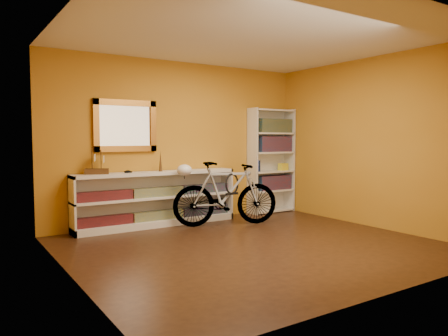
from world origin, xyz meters
TOP-DOWN VIEW (x-y plane):
  - floor at (0.00, 0.00)m, footprint 4.50×4.00m
  - ceiling at (0.00, 0.00)m, footprint 4.50×4.00m
  - back_wall at (0.00, 2.00)m, footprint 4.50×0.01m
  - left_wall at (-2.25, 0.00)m, footprint 0.01×4.00m
  - right_wall at (2.25, 0.00)m, footprint 0.01×4.00m
  - gilt_mirror at (-0.95, 1.97)m, footprint 0.98×0.06m
  - wall_socket at (0.90, 1.99)m, footprint 0.09×0.02m
  - console_unit at (-0.51, 1.81)m, footprint 2.60×0.35m
  - cd_row_lower at (-0.51, 1.79)m, footprint 2.50×0.13m
  - cd_row_upper at (-0.51, 1.79)m, footprint 2.50×0.13m
  - model_ship at (-1.44, 1.81)m, footprint 0.35×0.23m
  - toy_car at (-0.98, 1.81)m, footprint 0.00×0.00m
  - bronze_ornament at (-0.45, 1.81)m, footprint 0.05×0.05m
  - decorative_orb at (-0.01, 1.81)m, footprint 0.09×0.09m
  - bookcase at (1.78, 1.84)m, footprint 0.90×0.30m
  - book_row_a at (1.83, 1.84)m, footprint 0.70×0.22m
  - book_row_b at (1.83, 1.84)m, footprint 0.70×0.22m
  - book_row_c at (1.83, 1.84)m, footprint 0.70×0.22m
  - travel_mug at (1.45, 1.82)m, footprint 0.09×0.09m
  - red_tin at (1.58, 1.87)m, footprint 0.19×0.19m
  - yellow_bag at (2.03, 1.80)m, footprint 0.18×0.13m
  - bicycle at (0.40, 1.27)m, footprint 0.95×1.75m
  - helmet at (-0.22, 1.47)m, footprint 0.23×0.22m
  - u_lock at (0.50, 1.23)m, footprint 0.25×0.03m

SIDE VIEW (x-z plane):
  - floor at x=0.00m, z-range -0.01..0.00m
  - cd_row_lower at x=-0.51m, z-range 0.10..0.24m
  - wall_socket at x=0.90m, z-range 0.21..0.29m
  - console_unit at x=-0.51m, z-range 0.00..0.85m
  - bicycle at x=0.40m, z-range 0.00..1.00m
  - cd_row_upper at x=-0.51m, z-range 0.47..0.60m
  - book_row_a at x=1.83m, z-range 0.42..0.68m
  - u_lock at x=0.50m, z-range 0.53..0.77m
  - yellow_bag at x=2.03m, z-range 0.77..0.90m
  - toy_car at x=-0.98m, z-range 0.85..0.85m
  - travel_mug at x=1.45m, z-range 0.77..0.97m
  - helmet at x=-0.22m, z-range 0.79..0.97m
  - decorative_orb at x=-0.01m, z-range 0.85..0.94m
  - bookcase at x=1.78m, z-range 0.00..1.90m
  - bronze_ornament at x=-0.45m, z-range 0.85..1.17m
  - model_ship at x=-1.44m, z-range 0.85..1.24m
  - book_row_b at x=1.83m, z-range 1.11..1.40m
  - back_wall at x=0.00m, z-range 0.00..2.60m
  - left_wall at x=-2.25m, z-range 0.00..2.60m
  - right_wall at x=2.25m, z-range 0.00..2.60m
  - gilt_mirror at x=-0.95m, z-range 1.16..1.94m
  - red_tin at x=1.58m, z-range 1.46..1.66m
  - book_row_c at x=1.83m, z-range 1.46..1.71m
  - ceiling at x=0.00m, z-range 2.60..2.61m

